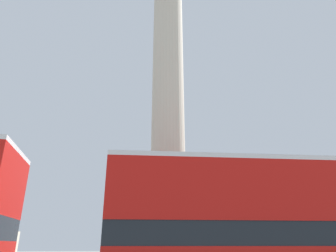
# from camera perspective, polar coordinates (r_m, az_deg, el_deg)

# --- Properties ---
(monument_column) EXTENTS (6.09, 6.09, 25.05)m
(monument_column) POSITION_cam_1_polar(r_m,az_deg,el_deg) (15.06, 0.00, -2.42)
(monument_column) COLOR #BCB29E
(monument_column) RESTS_ON ground_plane
(bus_b) EXTENTS (11.31, 3.17, 4.24)m
(bus_b) POSITION_cam_1_polar(r_m,az_deg,el_deg) (9.47, 26.54, -18.15)
(bus_b) COLOR #B7140F
(bus_b) RESTS_ON ground_plane
(street_lamp) EXTENTS (0.37, 0.37, 5.12)m
(street_lamp) POSITION_cam_1_polar(r_m,az_deg,el_deg) (10.47, -4.14, -18.83)
(street_lamp) COLOR black
(street_lamp) RESTS_ON ground_plane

